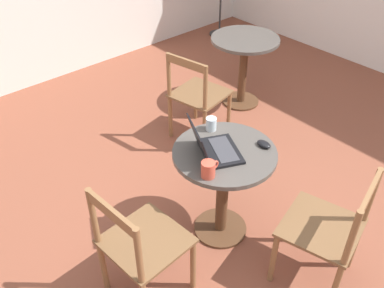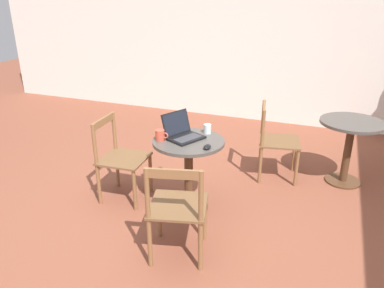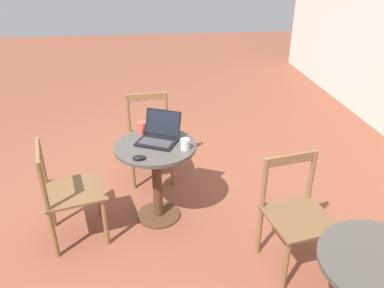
% 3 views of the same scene
% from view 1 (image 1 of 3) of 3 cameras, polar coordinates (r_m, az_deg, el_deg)
% --- Properties ---
extents(ground_plane, '(16.00, 16.00, 0.00)m').
position_cam_1_polar(ground_plane, '(2.96, 7.01, -15.55)').
color(ground_plane, brown).
extents(cafe_table_near, '(0.66, 0.66, 0.71)m').
position_cam_1_polar(cafe_table_near, '(2.77, 4.21, -4.00)').
color(cafe_table_near, '#51331E').
rests_on(cafe_table_near, ground_plane).
extents(cafe_table_mid, '(0.66, 0.66, 0.71)m').
position_cam_1_polar(cafe_table_mid, '(4.27, 6.96, 11.60)').
color(cafe_table_mid, '#51331E').
rests_on(cafe_table_mid, ground_plane).
extents(chair_near_front, '(0.53, 0.53, 0.83)m').
position_cam_1_polar(chair_near_front, '(2.67, 17.71, -10.90)').
color(chair_near_front, brown).
rests_on(chair_near_front, ground_plane).
extents(chair_near_left, '(0.46, 0.46, 0.83)m').
position_cam_1_polar(chair_near_left, '(2.49, -6.94, -13.28)').
color(chair_near_left, brown).
rests_on(chair_near_left, ground_plane).
extents(chair_mid_left, '(0.51, 0.51, 0.83)m').
position_cam_1_polar(chair_mid_left, '(3.75, 0.69, 6.44)').
color(chair_mid_left, brown).
rests_on(chair_mid_left, ground_plane).
extents(laptop, '(0.39, 0.40, 0.23)m').
position_cam_1_polar(laptop, '(2.60, 2.90, -0.46)').
color(laptop, black).
rests_on(laptop, cafe_table_near).
extents(mouse, '(0.06, 0.10, 0.03)m').
position_cam_1_polar(mouse, '(2.72, 9.55, -0.01)').
color(mouse, black).
rests_on(mouse, cafe_table_near).
extents(mug, '(0.12, 0.08, 0.10)m').
position_cam_1_polar(mug, '(2.44, 2.21, -3.38)').
color(mug, '#C64C38').
rests_on(mug, cafe_table_near).
extents(drinking_glass, '(0.07, 0.07, 0.09)m').
position_cam_1_polar(drinking_glass, '(2.82, 2.57, 2.70)').
color(drinking_glass, silver).
rests_on(drinking_glass, cafe_table_near).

